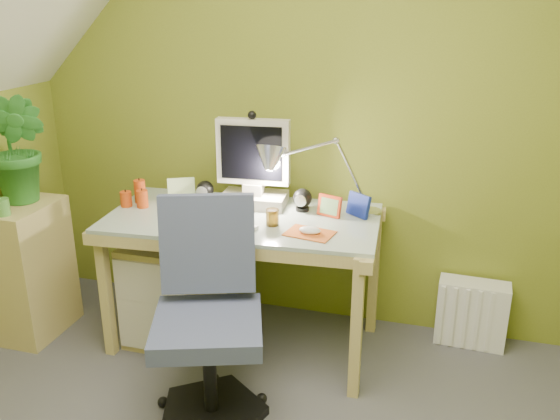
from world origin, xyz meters
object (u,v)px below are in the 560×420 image
(monitor, at_px, (253,156))
(radiator, at_px, (472,313))
(potted_plant, at_px, (19,148))
(side_ledge, at_px, (31,270))
(desk, at_px, (244,281))
(desk_lamp, at_px, (339,158))
(task_chair, at_px, (208,325))

(monitor, relative_size, radiator, 1.47)
(potted_plant, bearing_deg, radiator, 11.73)
(side_ledge, distance_m, potted_plant, 0.67)
(radiator, bearing_deg, potted_plant, -165.35)
(desk, relative_size, monitor, 2.57)
(monitor, distance_m, radiator, 1.43)
(desk_lamp, bearing_deg, potted_plant, -159.04)
(side_ledge, xyz_separation_m, task_chair, (1.21, -0.41, 0.09))
(desk, bearing_deg, radiator, 11.40)
(task_chair, bearing_deg, potted_plant, 140.11)
(desk, xyz_separation_m, monitor, (-0.00, 0.18, 0.63))
(side_ledge, bearing_deg, monitor, 18.79)
(desk, xyz_separation_m, desk_lamp, (0.45, 0.18, 0.65))
(side_ledge, bearing_deg, task_chair, -18.73)
(task_chair, distance_m, radiator, 1.49)
(monitor, relative_size, task_chair, 0.57)
(desk, relative_size, desk_lamp, 2.36)
(desk, height_order, desk_lamp, desk_lamp)
(side_ledge, distance_m, radiator, 2.39)
(desk, relative_size, radiator, 3.77)
(monitor, xyz_separation_m, radiator, (1.17, 0.14, -0.81))
(side_ledge, xyz_separation_m, potted_plant, (0.00, 0.05, 0.67))
(monitor, distance_m, potted_plant, 1.20)
(desk_lamp, bearing_deg, side_ledge, -157.34)
(desk, xyz_separation_m, side_ledge, (-1.15, -0.21, 0.01))
(desk_lamp, xyz_separation_m, side_ledge, (-1.60, -0.39, -0.64))
(radiator, bearing_deg, desk_lamp, -166.09)
(desk_lamp, relative_size, potted_plant, 0.99)
(desk, height_order, potted_plant, potted_plant)
(desk_lamp, height_order, potted_plant, potted_plant)
(task_chair, bearing_deg, desk_lamp, 44.65)
(desk_lamp, relative_size, task_chair, 0.62)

